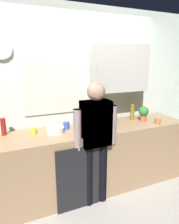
{
  "coord_description": "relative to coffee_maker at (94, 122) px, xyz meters",
  "views": [
    {
      "loc": [
        -0.99,
        -2.09,
        1.84
      ],
      "look_at": [
        0.02,
        0.25,
        1.18
      ],
      "focal_mm": 32.04,
      "sensor_mm": 36.0,
      "label": 1
    }
  ],
  "objects": [
    {
      "name": "bottle_olive_oil",
      "position": [
        0.8,
        0.29,
        -0.02
      ],
      "size": [
        0.06,
        0.06,
        0.25
      ],
      "primitive_type": "cylinder",
      "color": "olive",
      "rests_on": "kitchen_counter"
    },
    {
      "name": "ground_plane",
      "position": [
        -0.04,
        -0.14,
        -1.08
      ],
      "size": [
        8.0,
        8.0,
        0.0
      ],
      "primitive_type": "plane",
      "color": "#9E998E"
    },
    {
      "name": "cup_terracotta_mug",
      "position": [
        1.01,
        -0.05,
        -0.1
      ],
      "size": [
        0.08,
        0.08,
        0.09
      ],
      "primitive_type": "cylinder",
      "color": "#B26647",
      "rests_on": "kitchen_counter"
    },
    {
      "name": "person_guest",
      "position": [
        -0.04,
        -0.14,
        -0.13
      ],
      "size": [
        0.57,
        0.22,
        1.6
      ],
      "rotation": [
        0.0,
        0.0,
        2.76
      ],
      "color": "black",
      "rests_on": "ground_plane"
    },
    {
      "name": "cup_blue_mug",
      "position": [
        -0.28,
        0.28,
        -0.1
      ],
      "size": [
        0.08,
        0.08,
        0.1
      ],
      "primitive_type": "cylinder",
      "color": "#3351B2",
      "rests_on": "kitchen_counter"
    },
    {
      "name": "bottle_red_vinegar",
      "position": [
        -1.07,
        0.37,
        -0.04
      ],
      "size": [
        0.06,
        0.06,
        0.22
      ],
      "primitive_type": "cylinder",
      "color": "maroon",
      "rests_on": "kitchen_counter"
    },
    {
      "name": "potted_plant",
      "position": [
        0.92,
        0.17,
        -0.01
      ],
      "size": [
        0.15,
        0.15,
        0.23
      ],
      "color": "#9E5638",
      "rests_on": "kitchen_counter"
    },
    {
      "name": "person_at_sink",
      "position": [
        -0.04,
        -0.14,
        -0.13
      ],
      "size": [
        0.57,
        0.22,
        1.6
      ],
      "rotation": [
        0.0,
        0.0,
        -0.12
      ],
      "color": "brown",
      "rests_on": "ground_plane"
    },
    {
      "name": "bottle_dark_sauce",
      "position": [
        0.0,
        0.26,
        -0.06
      ],
      "size": [
        0.06,
        0.06,
        0.18
      ],
      "primitive_type": "cylinder",
      "color": "black",
      "rests_on": "kitchen_counter"
    },
    {
      "name": "coffee_maker",
      "position": [
        0.0,
        0.0,
        0.0
      ],
      "size": [
        0.2,
        0.2,
        0.33
      ],
      "color": "black",
      "rests_on": "kitchen_counter"
    },
    {
      "name": "cup_yellow_cup",
      "position": [
        -0.73,
        0.25,
        -0.1
      ],
      "size": [
        0.07,
        0.07,
        0.09
      ],
      "primitive_type": "cylinder",
      "color": "yellow",
      "rests_on": "kitchen_counter"
    },
    {
      "name": "bottle_clear_soda",
      "position": [
        0.32,
        0.13,
        -0.01
      ],
      "size": [
        0.09,
        0.09,
        0.28
      ],
      "primitive_type": "cylinder",
      "color": "#2D8C33",
      "rests_on": "kitchen_counter"
    },
    {
      "name": "mixing_bowl",
      "position": [
        -0.46,
        0.19,
        -0.11
      ],
      "size": [
        0.22,
        0.22,
        0.08
      ],
      "primitive_type": "cylinder",
      "color": "white",
      "rests_on": "kitchen_counter"
    },
    {
      "name": "dishwasher_panel",
      "position": [
        -0.28,
        -0.17,
        -0.66
      ],
      "size": [
        0.56,
        0.02,
        0.84
      ],
      "primitive_type": "cube",
      "color": "black",
      "rests_on": "ground_plane"
    },
    {
      "name": "back_wall_assembly",
      "position": [
        0.04,
        0.57,
        0.28
      ],
      "size": [
        4.66,
        0.42,
        2.6
      ],
      "color": "silver",
      "rests_on": "ground_plane"
    },
    {
      "name": "kitchen_counter",
      "position": [
        -0.04,
        0.16,
        -0.61
      ],
      "size": [
        3.06,
        0.64,
        0.93
      ],
      "primitive_type": "cube",
      "color": "#937251",
      "rests_on": "ground_plane"
    }
  ]
}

